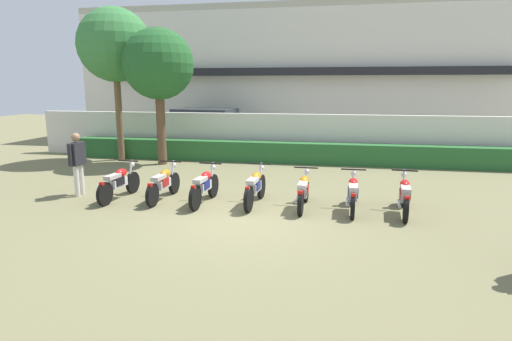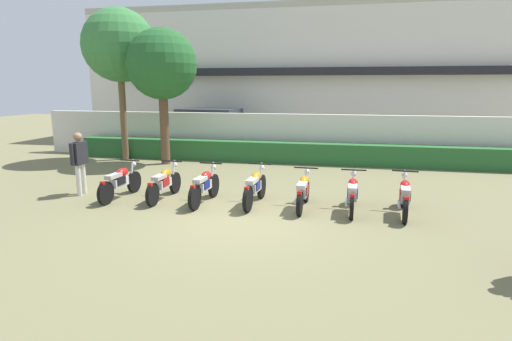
# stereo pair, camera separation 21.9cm
# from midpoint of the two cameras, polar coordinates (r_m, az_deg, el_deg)

# --- Properties ---
(ground) EXTENTS (60.00, 60.00, 0.00)m
(ground) POSITION_cam_midpoint_polar(r_m,az_deg,el_deg) (9.50, -2.43, -6.68)
(ground) COLOR olive
(building) EXTENTS (22.44, 6.50, 6.80)m
(building) POSITION_cam_midpoint_polar(r_m,az_deg,el_deg) (23.71, 5.97, 12.45)
(building) COLOR silver
(building) RESTS_ON ground
(compound_wall) EXTENTS (21.32, 0.30, 1.83)m
(compound_wall) POSITION_cam_midpoint_polar(r_m,az_deg,el_deg) (17.00, 3.75, 4.53)
(compound_wall) COLOR silver
(compound_wall) RESTS_ON ground
(hedge_row) EXTENTS (17.06, 0.70, 0.79)m
(hedge_row) POSITION_cam_midpoint_polar(r_m,az_deg,el_deg) (16.39, 3.42, 2.44)
(hedge_row) COLOR #28602D
(hedge_row) RESTS_ON ground
(parked_car) EXTENTS (4.71, 2.57, 1.89)m
(parked_car) POSITION_cam_midpoint_polar(r_m,az_deg,el_deg) (19.72, -6.75, 5.49)
(parked_car) COLOR #9EA3A8
(parked_car) RESTS_ON ground
(tree_near_inspector) EXTENTS (2.80, 2.80, 5.86)m
(tree_near_inspector) POSITION_cam_midpoint_polar(r_m,az_deg,el_deg) (17.75, -18.83, 15.62)
(tree_near_inspector) COLOR brown
(tree_near_inspector) RESTS_ON ground
(tree_far_side) EXTENTS (2.58, 2.58, 5.00)m
(tree_far_side) POSITION_cam_midpoint_polar(r_m,az_deg,el_deg) (16.29, -13.39, 13.64)
(tree_far_side) COLOR brown
(tree_far_side) RESTS_ON ground
(motorcycle_in_row_0) EXTENTS (0.60, 1.91, 0.96)m
(motorcycle_in_row_0) POSITION_cam_midpoint_polar(r_m,az_deg,el_deg) (11.69, -18.47, -1.54)
(motorcycle_in_row_0) COLOR black
(motorcycle_in_row_0) RESTS_ON ground
(motorcycle_in_row_1) EXTENTS (0.60, 1.93, 0.95)m
(motorcycle_in_row_1) POSITION_cam_midpoint_polar(r_m,az_deg,el_deg) (11.30, -12.89, -1.69)
(motorcycle_in_row_1) COLOR black
(motorcycle_in_row_1) RESTS_ON ground
(motorcycle_in_row_2) EXTENTS (0.60, 1.89, 0.97)m
(motorcycle_in_row_2) POSITION_cam_midpoint_polar(r_m,az_deg,el_deg) (10.77, -7.54, -2.08)
(motorcycle_in_row_2) COLOR black
(motorcycle_in_row_2) RESTS_ON ground
(motorcycle_in_row_3) EXTENTS (0.60, 1.94, 0.97)m
(motorcycle_in_row_3) POSITION_cam_midpoint_polar(r_m,az_deg,el_deg) (10.56, -0.71, -2.24)
(motorcycle_in_row_3) COLOR black
(motorcycle_in_row_3) RESTS_ON ground
(motorcycle_in_row_4) EXTENTS (0.60, 1.79, 0.94)m
(motorcycle_in_row_4) POSITION_cam_midpoint_polar(r_m,az_deg,el_deg) (10.32, 5.81, -2.72)
(motorcycle_in_row_4) COLOR black
(motorcycle_in_row_4) RESTS_ON ground
(motorcycle_in_row_5) EXTENTS (0.60, 1.79, 0.94)m
(motorcycle_in_row_5) POSITION_cam_midpoint_polar(r_m,az_deg,el_deg) (10.26, 12.29, -3.01)
(motorcycle_in_row_5) COLOR black
(motorcycle_in_row_5) RESTS_ON ground
(motorcycle_in_row_6) EXTENTS (0.60, 1.91, 0.95)m
(motorcycle_in_row_6) POSITION_cam_midpoint_polar(r_m,az_deg,el_deg) (10.37, 18.77, -3.18)
(motorcycle_in_row_6) COLOR black
(motorcycle_in_row_6) RESTS_ON ground
(inspector_person) EXTENTS (0.23, 0.68, 1.71)m
(inspector_person) POSITION_cam_midpoint_polar(r_m,az_deg,el_deg) (12.35, -23.37, 1.47)
(inspector_person) COLOR silver
(inspector_person) RESTS_ON ground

